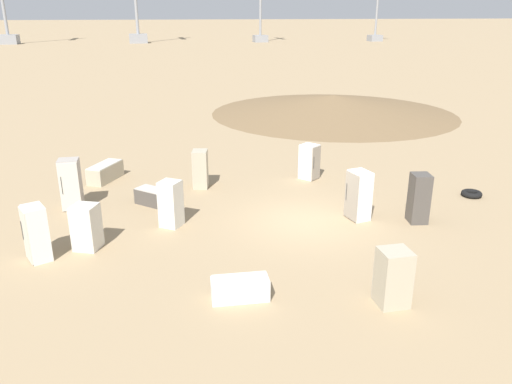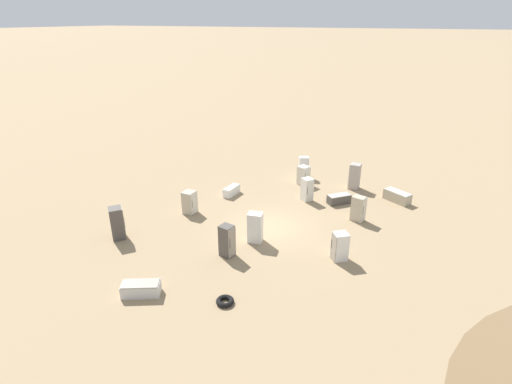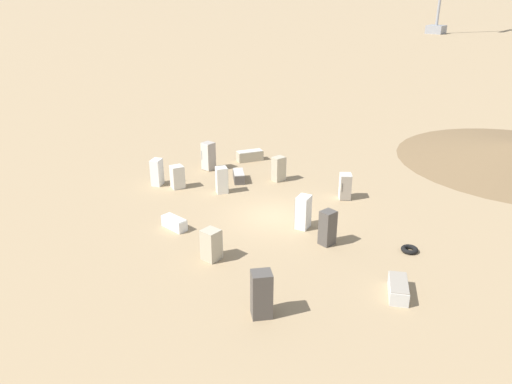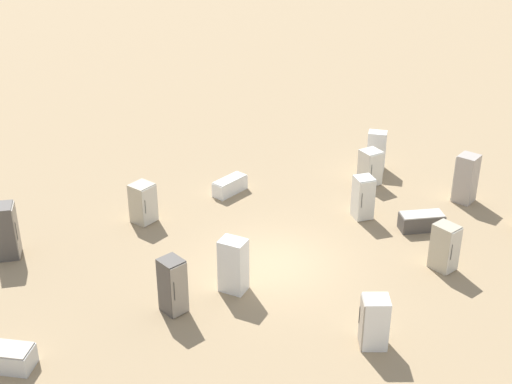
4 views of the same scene
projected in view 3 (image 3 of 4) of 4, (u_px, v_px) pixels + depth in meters
name	position (u px, v px, depth m)	size (l,w,h in m)	color
ground_plane	(274.00, 216.00, 27.42)	(1000.00, 1000.00, 0.00)	#9E8460
discarded_fridge_0	(303.00, 212.00, 25.86)	(0.90, 0.78, 1.77)	white
discarded_fridge_1	(211.00, 245.00, 22.92)	(0.78, 0.76, 1.49)	#B2A88E
discarded_fridge_2	(208.00, 156.00, 34.05)	(0.75, 0.74, 1.91)	#A89E93
discarded_fridge_3	(177.00, 177.00, 31.04)	(0.97, 0.95, 1.44)	beige
discarded_fridge_4	(250.00, 156.00, 35.99)	(1.97, 1.55, 0.74)	#B2A88E
discarded_fridge_5	(398.00, 289.00, 20.37)	(1.87, 1.46, 0.63)	silver
discarded_fridge_6	(239.00, 176.00, 32.30)	(1.56, 1.58, 0.63)	#4C4742
discarded_fridge_7	(345.00, 186.00, 29.44)	(0.98, 0.96, 1.54)	white
discarded_fridge_8	(174.00, 223.00, 25.98)	(0.66, 1.51, 0.62)	white
discarded_fridge_9	(157.00, 172.00, 31.45)	(0.91, 0.85, 1.70)	white
discarded_fridge_10	(222.00, 180.00, 30.30)	(0.92, 0.91, 1.62)	silver
discarded_fridge_11	(261.00, 294.00, 18.90)	(1.06, 1.06, 1.91)	#4C4742
discarded_fridge_12	(328.00, 228.00, 24.22)	(0.81, 0.72, 1.76)	#4C4742
discarded_fridge_13	(279.00, 169.00, 32.18)	(0.90, 0.75, 1.60)	#B2A88E
scrap_tire	(410.00, 249.00, 23.79)	(0.81, 0.81, 0.22)	black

